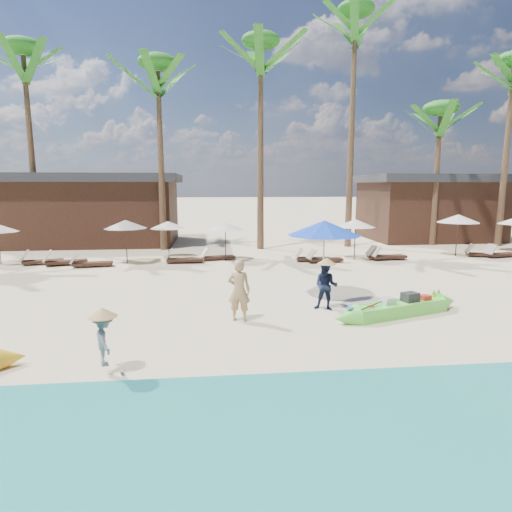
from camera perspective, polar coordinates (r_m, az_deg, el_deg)
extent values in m
plane|color=beige|center=(10.87, -2.11, -10.03)|extent=(240.00, 240.00, 0.00)
cube|color=tan|center=(6.40, 1.36, -25.01)|extent=(240.00, 4.50, 0.01)
cube|color=#5DE144|center=(12.73, 18.53, -6.74)|extent=(3.08, 1.58, 0.36)
cube|color=white|center=(12.73, 18.54, -6.66)|extent=(2.62, 1.28, 0.16)
cube|color=#262628|center=(12.93, 19.84, -5.34)|extent=(0.52, 0.46, 0.34)
cube|color=silver|center=(12.45, 17.15, -5.91)|extent=(0.41, 0.38, 0.27)
cube|color=red|center=(13.28, 21.60, -5.34)|extent=(0.35, 0.32, 0.21)
cylinder|color=red|center=(12.11, 15.08, -6.70)|extent=(0.21, 0.21, 0.09)
cylinder|color=#262628|center=(11.89, 14.49, -6.99)|extent=(0.19, 0.19, 0.08)
sphere|color=#CBBA7F|center=(11.74, 13.25, -6.91)|extent=(0.17, 0.17, 0.17)
cylinder|color=yellow|center=(13.71, 22.61, -5.04)|extent=(0.13, 0.13, 0.17)
cylinder|color=yellow|center=(13.85, 23.15, -4.93)|extent=(0.13, 0.13, 0.17)
imported|color=tan|center=(11.47, -2.28, -4.60)|extent=(0.70, 0.56, 1.68)
imported|color=#131B36|center=(12.64, 9.32, -3.98)|extent=(0.86, 0.78, 1.43)
imported|color=gray|center=(8.85, -19.59, -10.46)|extent=(0.60, 0.76, 1.03)
cylinder|color=#99999E|center=(13.86, 8.99, -0.63)|extent=(0.05, 0.05, 2.45)
cone|color=blue|center=(13.72, 9.11, 3.73)|extent=(2.35, 2.35, 0.48)
cube|color=#392017|center=(22.05, -26.51, -0.63)|extent=(1.80, 0.95, 0.12)
cube|color=beige|center=(22.11, -28.51, 0.04)|extent=(0.51, 0.63, 0.50)
cylinder|color=#392017|center=(20.84, -16.91, 1.75)|extent=(0.05, 0.05, 1.97)
cone|color=beige|center=(20.75, -17.02, 4.07)|extent=(1.97, 1.97, 0.39)
cube|color=#392017|center=(21.40, -23.92, -0.71)|extent=(1.88, 1.07, 0.13)
cube|color=beige|center=(21.38, -26.09, -0.01)|extent=(0.55, 0.67, 0.52)
cube|color=#392017|center=(20.50, -20.93, -0.95)|extent=(1.76, 0.78, 0.12)
cube|color=beige|center=(20.55, -23.05, -0.21)|extent=(0.45, 0.60, 0.50)
cylinder|color=#392017|center=(21.88, -11.59, 2.08)|extent=(0.04, 0.04, 1.79)
cone|color=beige|center=(21.80, -11.66, 4.09)|extent=(1.79, 1.79, 0.36)
cube|color=#392017|center=(20.37, -9.45, -0.52)|extent=(1.70, 0.56, 0.12)
cube|color=beige|center=(20.38, -11.57, 0.28)|extent=(0.38, 0.55, 0.49)
cylinder|color=#392017|center=(20.75, -4.10, 1.86)|extent=(0.04, 0.04, 1.80)
cone|color=beige|center=(20.66, -4.12, 3.98)|extent=(1.80, 1.80, 0.36)
cube|color=#392017|center=(21.02, -5.00, -0.15)|extent=(1.62, 0.84, 0.11)
cube|color=beige|center=(20.82, -6.84, 0.49)|extent=(0.45, 0.57, 0.45)
cube|color=#392017|center=(20.68, 7.66, -0.34)|extent=(1.64, 0.66, 0.11)
cube|color=beige|center=(20.54, 5.73, 0.43)|extent=(0.40, 0.55, 0.47)
cylinder|color=#392017|center=(21.52, 13.04, 2.09)|extent=(0.05, 0.05, 1.93)
cone|color=beige|center=(21.44, 13.12, 4.29)|extent=(1.93, 1.93, 0.39)
cube|color=#392017|center=(20.49, 9.24, -0.47)|extent=(1.66, 0.69, 0.11)
cube|color=beige|center=(20.19, 7.38, 0.25)|extent=(0.41, 0.56, 0.47)
cube|color=#392017|center=(21.95, 17.26, -0.09)|extent=(1.80, 0.82, 0.12)
cube|color=beige|center=(21.51, 15.57, 0.63)|extent=(0.47, 0.61, 0.51)
cylinder|color=#392017|center=(24.27, 25.21, 2.43)|extent=(0.05, 0.05, 2.09)
cone|color=beige|center=(24.19, 25.36, 4.54)|extent=(2.09, 2.09, 0.42)
cube|color=#392017|center=(21.97, 16.93, -0.07)|extent=(1.80, 0.82, 0.12)
cube|color=beige|center=(21.74, 15.01, 0.74)|extent=(0.47, 0.61, 0.51)
cube|color=#392017|center=(24.69, 28.12, 0.21)|extent=(1.71, 0.96, 0.11)
cube|color=beige|center=(24.44, 26.57, 0.92)|extent=(0.50, 0.61, 0.48)
cube|color=#392017|center=(25.03, 29.91, 0.19)|extent=(1.78, 0.87, 0.12)
cube|color=beige|center=(24.45, 28.77, 0.80)|extent=(0.48, 0.61, 0.50)
cone|color=brown|center=(27.18, -27.78, 12.22)|extent=(0.40, 0.40, 10.89)
ellipsoid|color=#1C6719|center=(28.08, -28.70, 23.34)|extent=(2.08, 2.08, 0.88)
cone|color=brown|center=(24.69, -12.58, 12.50)|extent=(0.40, 0.40, 10.08)
ellipsoid|color=#1C6719|center=(25.48, -13.02, 23.87)|extent=(2.08, 2.08, 0.88)
cone|color=brown|center=(24.49, 0.61, 14.13)|extent=(0.40, 0.40, 11.26)
ellipsoid|color=#1C6719|center=(25.58, 0.64, 26.80)|extent=(2.08, 2.08, 0.88)
cone|color=brown|center=(26.09, 12.61, 15.72)|extent=(0.40, 0.40, 13.16)
ellipsoid|color=#1C6719|center=(27.63, 13.17, 29.40)|extent=(2.08, 2.08, 0.88)
cone|color=brown|center=(28.21, 22.91, 9.54)|extent=(0.40, 0.40, 8.07)
ellipsoid|color=#1C6719|center=(28.56, 23.45, 17.65)|extent=(2.08, 2.08, 0.88)
cone|color=brown|center=(29.54, 30.35, 11.46)|extent=(0.40, 0.40, 10.64)
cube|color=#392017|center=(28.73, -20.91, 5.37)|extent=(10.00, 6.00, 3.80)
cube|color=#2D2D33|center=(28.68, -21.16, 9.66)|extent=(10.80, 6.60, 0.50)
cube|color=#392017|center=(31.43, 21.90, 5.61)|extent=(8.00, 6.00, 3.80)
cube|color=#2D2D33|center=(31.39, 22.15, 9.53)|extent=(8.80, 6.60, 0.50)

